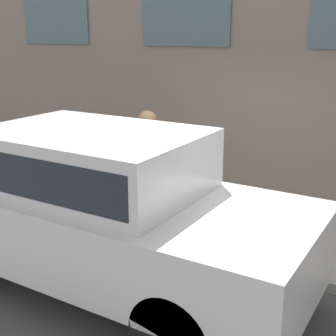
# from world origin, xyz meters

# --- Properties ---
(ground_plane) EXTENTS (80.00, 80.00, 0.00)m
(ground_plane) POSITION_xyz_m (0.00, 0.00, 0.00)
(ground_plane) COLOR #47474C
(sidewalk) EXTENTS (2.38, 60.00, 0.13)m
(sidewalk) POSITION_xyz_m (1.19, 0.00, 0.06)
(sidewalk) COLOR #9E9B93
(sidewalk) RESTS_ON ground_plane
(fire_hydrant) EXTENTS (0.30, 0.42, 0.86)m
(fire_hydrant) POSITION_xyz_m (0.36, 0.27, 0.57)
(fire_hydrant) COLOR #2D7260
(fire_hydrant) RESTS_ON sidewalk
(person) EXTENTS (0.40, 0.26, 1.64)m
(person) POSITION_xyz_m (0.41, 0.96, 1.11)
(person) COLOR #998466
(person) RESTS_ON sidewalk
(parked_car_silver_near) EXTENTS (1.87, 4.85, 1.80)m
(parked_car_silver_near) POSITION_xyz_m (-1.14, 0.65, 0.99)
(parked_car_silver_near) COLOR black
(parked_car_silver_near) RESTS_ON ground_plane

